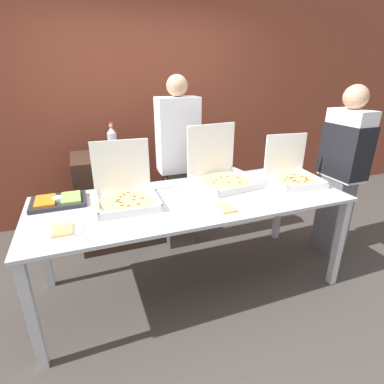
{
  "coord_description": "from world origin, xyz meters",
  "views": [
    {
      "loc": [
        -0.77,
        -2.05,
        1.77
      ],
      "look_at": [
        0.0,
        0.0,
        0.89
      ],
      "focal_mm": 28.0,
      "sensor_mm": 36.0,
      "label": 1
    }
  ],
  "objects_px": {
    "veggie_tray": "(59,201)",
    "soda_can_colored": "(114,151)",
    "pizza_box_far_right": "(126,192)",
    "pizza_box_near_left": "(222,173)",
    "person_guest_cap": "(178,163)",
    "paper_plate_front_right": "(62,230)",
    "paper_plate_front_left": "(226,208)",
    "person_server_vest": "(343,164)",
    "pizza_box_near_right": "(292,174)",
    "soda_can_silver": "(98,153)",
    "soda_bottle": "(112,141)"
  },
  "relations": [
    {
      "from": "soda_bottle",
      "to": "person_server_vest",
      "type": "xyz_separation_m",
      "value": [
        2.04,
        -0.97,
        -0.19
      ]
    },
    {
      "from": "pizza_box_near_left",
      "to": "pizza_box_near_right",
      "type": "bearing_deg",
      "value": -27.3
    },
    {
      "from": "pizza_box_far_right",
      "to": "person_server_vest",
      "type": "distance_m",
      "value": 2.07
    },
    {
      "from": "pizza_box_far_right",
      "to": "soda_can_silver",
      "type": "distance_m",
      "value": 0.81
    },
    {
      "from": "pizza_box_near_right",
      "to": "paper_plate_front_right",
      "type": "height_order",
      "value": "pizza_box_near_right"
    },
    {
      "from": "paper_plate_front_left",
      "to": "person_server_vest",
      "type": "relative_size",
      "value": 0.14
    },
    {
      "from": "soda_bottle",
      "to": "soda_can_colored",
      "type": "distance_m",
      "value": 0.13
    },
    {
      "from": "pizza_box_far_right",
      "to": "pizza_box_near_left",
      "type": "height_order",
      "value": "pizza_box_near_left"
    },
    {
      "from": "pizza_box_near_left",
      "to": "soda_can_silver",
      "type": "bearing_deg",
      "value": 140.13
    },
    {
      "from": "soda_can_silver",
      "to": "person_guest_cap",
      "type": "distance_m",
      "value": 0.78
    },
    {
      "from": "pizza_box_near_right",
      "to": "veggie_tray",
      "type": "relative_size",
      "value": 1.16
    },
    {
      "from": "pizza_box_near_right",
      "to": "person_server_vest",
      "type": "distance_m",
      "value": 0.58
    },
    {
      "from": "person_guest_cap",
      "to": "pizza_box_near_right",
      "type": "bearing_deg",
      "value": 142.82
    },
    {
      "from": "veggie_tray",
      "to": "person_guest_cap",
      "type": "bearing_deg",
      "value": 22.29
    },
    {
      "from": "paper_plate_front_left",
      "to": "pizza_box_near_left",
      "type": "bearing_deg",
      "value": 66.8
    },
    {
      "from": "pizza_box_far_right",
      "to": "soda_bottle",
      "type": "distance_m",
      "value": 0.92
    },
    {
      "from": "soda_can_colored",
      "to": "soda_can_silver",
      "type": "bearing_deg",
      "value": -174.1
    },
    {
      "from": "pizza_box_near_right",
      "to": "paper_plate_front_right",
      "type": "distance_m",
      "value": 1.97
    },
    {
      "from": "paper_plate_front_right",
      "to": "paper_plate_front_left",
      "type": "xyz_separation_m",
      "value": [
        1.1,
        -0.07,
        0.0
      ]
    },
    {
      "from": "soda_can_silver",
      "to": "person_guest_cap",
      "type": "height_order",
      "value": "person_guest_cap"
    },
    {
      "from": "pizza_box_near_left",
      "to": "paper_plate_front_left",
      "type": "xyz_separation_m",
      "value": [
        -0.24,
        -0.55,
        -0.07
      ]
    },
    {
      "from": "pizza_box_far_right",
      "to": "soda_can_silver",
      "type": "relative_size",
      "value": 3.85
    },
    {
      "from": "pizza_box_far_right",
      "to": "paper_plate_front_right",
      "type": "xyz_separation_m",
      "value": [
        -0.45,
        -0.33,
        -0.07
      ]
    },
    {
      "from": "pizza_box_near_right",
      "to": "soda_can_colored",
      "type": "relative_size",
      "value": 3.74
    },
    {
      "from": "veggie_tray",
      "to": "soda_can_colored",
      "type": "relative_size",
      "value": 3.23
    },
    {
      "from": "pizza_box_near_right",
      "to": "paper_plate_front_right",
      "type": "xyz_separation_m",
      "value": [
        -1.95,
        -0.27,
        -0.06
      ]
    },
    {
      "from": "pizza_box_near_left",
      "to": "veggie_tray",
      "type": "relative_size",
      "value": 1.45
    },
    {
      "from": "paper_plate_front_right",
      "to": "veggie_tray",
      "type": "xyz_separation_m",
      "value": [
        -0.03,
        0.48,
        0.01
      ]
    },
    {
      "from": "paper_plate_front_right",
      "to": "person_server_vest",
      "type": "relative_size",
      "value": 0.15
    },
    {
      "from": "soda_can_silver",
      "to": "soda_can_colored",
      "type": "xyz_separation_m",
      "value": [
        0.15,
        0.02,
        0.0
      ]
    },
    {
      "from": "paper_plate_front_right",
      "to": "paper_plate_front_left",
      "type": "height_order",
      "value": "same"
    },
    {
      "from": "paper_plate_front_left",
      "to": "paper_plate_front_right",
      "type": "bearing_deg",
      "value": 176.39
    },
    {
      "from": "pizza_box_far_right",
      "to": "pizza_box_near_left",
      "type": "distance_m",
      "value": 0.9
    },
    {
      "from": "veggie_tray",
      "to": "soda_can_silver",
      "type": "distance_m",
      "value": 0.76
    },
    {
      "from": "person_guest_cap",
      "to": "person_server_vest",
      "type": "height_order",
      "value": "person_guest_cap"
    },
    {
      "from": "paper_plate_front_left",
      "to": "veggie_tray",
      "type": "distance_m",
      "value": 1.26
    },
    {
      "from": "pizza_box_far_right",
      "to": "person_guest_cap",
      "type": "height_order",
      "value": "person_guest_cap"
    },
    {
      "from": "pizza_box_far_right",
      "to": "soda_bottle",
      "type": "bearing_deg",
      "value": 89.87
    },
    {
      "from": "pizza_box_far_right",
      "to": "person_guest_cap",
      "type": "relative_size",
      "value": 0.27
    },
    {
      "from": "pizza_box_far_right",
      "to": "soda_bottle",
      "type": "relative_size",
      "value": 1.45
    },
    {
      "from": "paper_plate_front_left",
      "to": "soda_can_silver",
      "type": "xyz_separation_m",
      "value": [
        -0.78,
        1.19,
        0.2
      ]
    },
    {
      "from": "veggie_tray",
      "to": "person_server_vest",
      "type": "relative_size",
      "value": 0.24
    },
    {
      "from": "paper_plate_front_right",
      "to": "person_server_vest",
      "type": "height_order",
      "value": "person_server_vest"
    },
    {
      "from": "paper_plate_front_right",
      "to": "soda_can_colored",
      "type": "relative_size",
      "value": 2.0
    },
    {
      "from": "pizza_box_near_left",
      "to": "pizza_box_near_right",
      "type": "xyz_separation_m",
      "value": [
        0.61,
        -0.21,
        -0.01
      ]
    },
    {
      "from": "pizza_box_near_left",
      "to": "pizza_box_near_right",
      "type": "height_order",
      "value": "pizza_box_near_left"
    },
    {
      "from": "paper_plate_front_right",
      "to": "soda_can_silver",
      "type": "xyz_separation_m",
      "value": [
        0.33,
        1.12,
        0.2
      ]
    },
    {
      "from": "pizza_box_far_right",
      "to": "veggie_tray",
      "type": "relative_size",
      "value": 1.19
    },
    {
      "from": "veggie_tray",
      "to": "soda_bottle",
      "type": "bearing_deg",
      "value": 55.75
    },
    {
      "from": "soda_bottle",
      "to": "person_guest_cap",
      "type": "height_order",
      "value": "person_guest_cap"
    }
  ]
}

